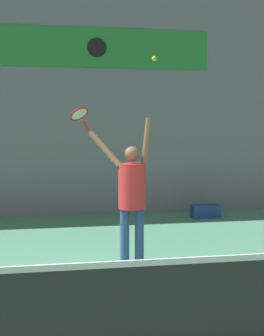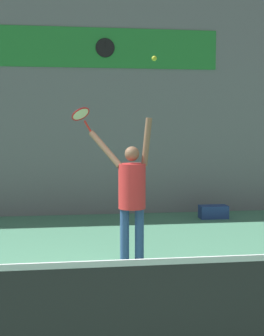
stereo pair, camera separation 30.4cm
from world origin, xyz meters
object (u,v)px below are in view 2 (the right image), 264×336
tennis_racket (81,115)px  tennis_ball (154,58)px  tennis_player (132,191)px  scoreboard_clock (105,48)px  equipment_bag (213,212)px

tennis_racket → tennis_ball: 1.39m
tennis_player → tennis_racket: bearing=145.5°
tennis_player → scoreboard_clock: bearing=90.9°
tennis_player → tennis_ball: (0.30, -0.12, 1.85)m
tennis_ball → equipment_bag: size_ratio=0.12×
tennis_ball → equipment_bag: (1.93, 3.31, -2.78)m
tennis_racket → tennis_ball: size_ratio=5.50×
tennis_ball → equipment_bag: bearing=59.7°
equipment_bag → scoreboard_clock: bearing=161.2°
tennis_ball → equipment_bag: 4.74m
tennis_player → equipment_bag: bearing=55.0°
scoreboard_clock → equipment_bag: (2.29, -0.78, -3.60)m
tennis_ball → tennis_racket: bearing=149.2°
scoreboard_clock → tennis_ball: (0.36, -4.09, -0.82)m
tennis_ball → tennis_player: bearing=158.8°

